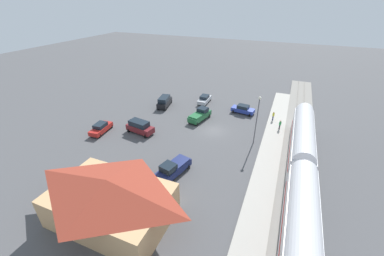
{
  "coord_description": "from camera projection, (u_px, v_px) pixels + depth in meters",
  "views": [
    {
      "loc": [
        -10.52,
        35.18,
        20.82
      ],
      "look_at": [
        3.15,
        2.28,
        1.0
      ],
      "focal_mm": 22.31,
      "sensor_mm": 36.0,
      "label": 1
    }
  ],
  "objects": [
    {
      "name": "pedestrian_on_platform",
      "position": [
        280.0,
        124.0,
        41.38
      ],
      "size": [
        0.36,
        0.36,
        1.71
      ],
      "color": "#333338",
      "rests_on": "platform"
    },
    {
      "name": "pickup_green",
      "position": [
        200.0,
        115.0,
        45.18
      ],
      "size": [
        3.09,
        5.7,
        2.14
      ],
      "color": "#236638",
      "rests_on": "ground"
    },
    {
      "name": "ground_plane",
      "position": [
        213.0,
        130.0,
        42.04
      ],
      "size": [
        200.0,
        200.0,
        0.0
      ],
      "primitive_type": "plane",
      "color": "#4C4C4F"
    },
    {
      "name": "sedan_silver",
      "position": [
        204.0,
        99.0,
        52.43
      ],
      "size": [
        1.87,
        4.51,
        1.74
      ],
      "color": "silver",
      "rests_on": "ground"
    },
    {
      "name": "suv_maroon",
      "position": [
        140.0,
        127.0,
        40.85
      ],
      "size": [
        5.14,
        2.96,
        2.22
      ],
      "color": "maroon",
      "rests_on": "ground"
    },
    {
      "name": "railway_track",
      "position": [
        299.0,
        147.0,
        37.3
      ],
      "size": [
        4.8,
        70.0,
        0.3
      ],
      "color": "gray",
      "rests_on": "ground"
    },
    {
      "name": "sedan_blue",
      "position": [
        243.0,
        109.0,
        47.82
      ],
      "size": [
        4.7,
        2.7,
        1.74
      ],
      "color": "#283D9E",
      "rests_on": "ground"
    },
    {
      "name": "light_pole_near_platform",
      "position": [
        257.0,
        115.0,
        36.1
      ],
      "size": [
        0.44,
        0.44,
        7.97
      ],
      "color": "#515156",
      "rests_on": "ground"
    },
    {
      "name": "platform",
      "position": [
        272.0,
        141.0,
        38.61
      ],
      "size": [
        3.2,
        46.0,
        0.3
      ],
      "color": "#A8A399",
      "rests_on": "ground"
    },
    {
      "name": "passenger_train",
      "position": [
        301.0,
        232.0,
        20.65
      ],
      "size": [
        2.93,
        50.21,
        4.98
      ],
      "color": "silver",
      "rests_on": "railway_track"
    },
    {
      "name": "pickup_navy",
      "position": [
        173.0,
        168.0,
        31.21
      ],
      "size": [
        3.17,
        5.71,
        2.14
      ],
      "color": "navy",
      "rests_on": "ground"
    },
    {
      "name": "suv_black",
      "position": [
        164.0,
        101.0,
        50.62
      ],
      "size": [
        2.83,
        5.18,
        2.22
      ],
      "color": "black",
      "rests_on": "ground"
    },
    {
      "name": "station_building",
      "position": [
        110.0,
        199.0,
        24.32
      ],
      "size": [
        12.76,
        8.58,
        5.19
      ],
      "color": "tan",
      "rests_on": "ground"
    },
    {
      "name": "sedan_red",
      "position": [
        101.0,
        128.0,
        41.03
      ],
      "size": [
        2.28,
        4.66,
        1.74
      ],
      "color": "red",
      "rests_on": "ground"
    },
    {
      "name": "pedestrian_waiting_far",
      "position": [
        273.0,
        115.0,
        44.41
      ],
      "size": [
        0.36,
        0.36,
        1.71
      ],
      "color": "#23284C",
      "rests_on": "platform"
    }
  ]
}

